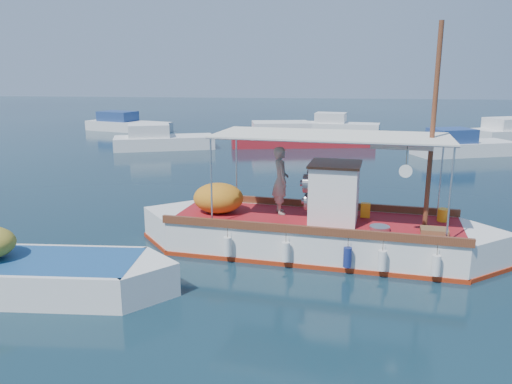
# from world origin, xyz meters

# --- Properties ---
(ground) EXTENTS (160.00, 160.00, 0.00)m
(ground) POSITION_xyz_m (0.00, 0.00, 0.00)
(ground) COLOR black
(ground) RESTS_ON ground
(fishing_caique) EXTENTS (10.20, 3.76, 6.27)m
(fishing_caique) POSITION_xyz_m (0.21, -0.46, 0.56)
(fishing_caique) COLOR white
(fishing_caique) RESTS_ON ground
(dinghy) EXTENTS (7.12, 2.33, 1.74)m
(dinghy) POSITION_xyz_m (-6.25, -3.93, 0.36)
(dinghy) COLOR white
(dinghy) RESTS_ON ground
(bg_boat_nw) EXTENTS (6.72, 4.37, 1.80)m
(bg_boat_nw) POSITION_xyz_m (-9.81, 17.29, 0.49)
(bg_boat_nw) COLOR silver
(bg_boat_nw) RESTS_ON ground
(bg_boat_n) EXTENTS (9.75, 4.67, 1.80)m
(bg_boat_n) POSITION_xyz_m (-1.17, 19.80, 0.49)
(bg_boat_n) COLOR maroon
(bg_boat_n) RESTS_ON ground
(bg_boat_ne) EXTENTS (6.30, 4.09, 1.80)m
(bg_boat_ne) POSITION_xyz_m (8.71, 17.13, 0.49)
(bg_boat_ne) COLOR silver
(bg_boat_ne) RESTS_ON ground
(bg_boat_far_w) EXTENTS (7.74, 4.48, 1.80)m
(bg_boat_far_w) POSITION_xyz_m (-15.78, 26.45, 0.49)
(bg_boat_far_w) COLOR silver
(bg_boat_far_w) RESTS_ON ground
(bg_boat_far_n) EXTENTS (6.24, 2.94, 1.80)m
(bg_boat_far_n) POSITION_xyz_m (1.87, 27.46, 0.49)
(bg_boat_far_n) COLOR silver
(bg_boat_far_n) RESTS_ON ground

